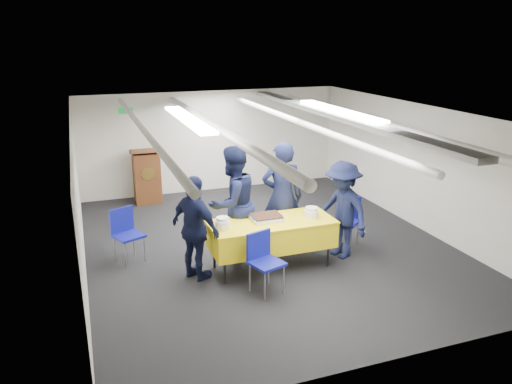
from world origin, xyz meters
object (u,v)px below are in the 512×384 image
serving_table (272,234)px  sailor_a (282,197)px  chair_near (263,256)px  sailor_c (195,228)px  sailor_b (233,203)px  chair_right (347,215)px  podium (147,175)px  sailor_d (342,210)px  sheet_cake (266,217)px  chair_left (126,229)px

serving_table → sailor_a: 0.83m
chair_near → sailor_c: (-0.80, 0.69, 0.26)m
sailor_a → sailor_b: bearing=23.5°
sailor_a → sailor_b: 0.88m
serving_table → chair_right: (1.55, 0.39, -0.03)m
chair_near → podium: bearing=102.1°
sailor_b → sailor_d: (1.68, -0.53, -0.13)m
serving_table → podium: podium is taller
chair_near → serving_table: bearing=59.5°
chair_right → sailor_c: bearing=-172.6°
sailor_a → sailor_c: 1.71m
sheet_cake → chair_right: 1.66m
sailor_d → chair_right: bearing=123.4°
podium → sailor_a: 3.74m
chair_near → sailor_b: sailor_b is taller
sheet_cake → sailor_b: sailor_b is taller
chair_near → sailor_d: 1.76m
podium → sailor_b: size_ratio=0.67×
sheet_cake → chair_right: (1.61, 0.31, -0.28)m
podium → sailor_a: bearing=-61.5°
sailor_c → chair_right: bearing=-112.4°
sailor_a → sailor_d: 1.01m
sheet_cake → sailor_c: (-1.13, -0.04, -0.02)m
sailor_d → sailor_a: bearing=-142.6°
sailor_b → sailor_c: size_ratio=1.18×
serving_table → chair_left: 2.34m
chair_near → sailor_d: (1.61, 0.66, 0.27)m
serving_table → chair_near: (-0.39, -0.65, -0.03)m
podium → sailor_c: 3.85m
sheet_cake → chair_near: bearing=-114.2°
chair_right → sailor_b: bearing=175.9°
serving_table → sailor_c: bearing=178.2°
chair_left → sailor_c: size_ratio=0.55×
sailor_b → chair_right: bearing=151.6°
sheet_cake → sailor_c: 1.13m
chair_near → sailor_d: size_ratio=0.54×
chair_right → chair_left: same height
chair_left → sailor_c: bearing=-47.0°
podium → sailor_a: size_ratio=0.67×
chair_left → sailor_d: (3.32, -1.02, 0.27)m
chair_left → sailor_a: sailor_a is taller
sailor_b → sailor_c: (-0.73, -0.50, -0.14)m
chair_right → sailor_c: (-2.74, -0.35, 0.26)m
podium → chair_near: bearing=-77.9°
chair_near → chair_left: 2.40m
sailor_c → sailor_a: bearing=-100.2°
sailor_b → sailor_a: bearing=160.3°
podium → sailor_d: bearing=-56.4°
sheet_cake → sailor_b: (-0.40, 0.46, 0.12)m
sheet_cake → sailor_c: sailor_c is taller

